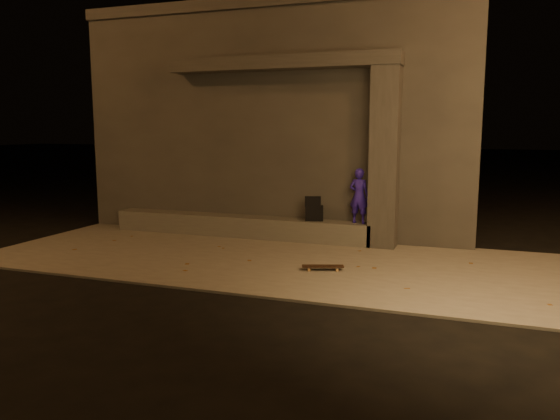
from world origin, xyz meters
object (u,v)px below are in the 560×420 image
at_px(column, 385,158).
at_px(backpack, 314,212).
at_px(skateboard, 323,267).
at_px(skateboarder, 359,196).

height_order(column, backpack, column).
bearing_deg(backpack, skateboard, -87.09).
bearing_deg(backpack, column, -16.96).
bearing_deg(skateboard, backpack, 90.72).
xyz_separation_m(skateboarder, skateboard, (-0.14, -2.26, -0.96)).
bearing_deg(column, skateboarder, 180.00).
xyz_separation_m(skateboarder, backpack, (-0.96, 0.00, -0.39)).
xyz_separation_m(column, skateboard, (-0.64, -2.26, -1.74)).
bearing_deg(skateboarder, column, -169.96).
relative_size(skateboarder, backpack, 2.14).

